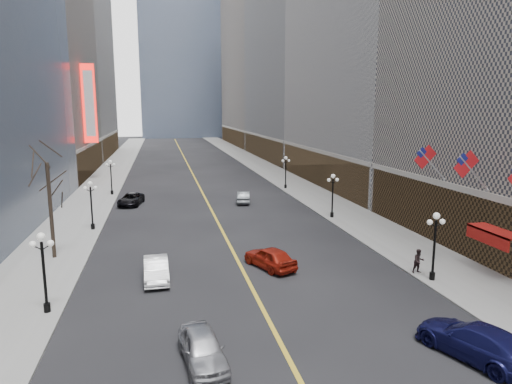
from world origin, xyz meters
name	(u,v)px	position (x,y,z in m)	size (l,w,h in m)	color
sidewalk_east	(292,184)	(14.00, 70.00, 0.07)	(6.00, 230.00, 0.15)	gray
sidewalk_west	(99,190)	(-14.00, 70.00, 0.07)	(6.00, 230.00, 0.15)	gray
lane_line	(195,177)	(0.00, 80.00, 0.01)	(0.25, 200.00, 0.02)	gold
bldg_east_c	(317,50)	(29.88, 106.00, 24.18)	(26.60, 40.60, 48.80)	#969698
bldg_east_d	(272,44)	(29.90, 149.00, 31.17)	(26.60, 46.60, 62.80)	#A09384
streetlamp_east_1	(435,239)	(11.80, 30.00, 2.90)	(1.26, 0.44, 4.52)	black
streetlamp_east_2	(333,191)	(11.80, 48.00, 2.90)	(1.26, 0.44, 4.52)	black
streetlamp_east_3	(286,169)	(11.80, 66.00, 2.90)	(1.26, 0.44, 4.52)	black
streetlamp_west_1	(43,264)	(-11.80, 30.00, 2.90)	(1.26, 0.44, 4.52)	black
streetlamp_west_2	(91,200)	(-11.80, 48.00, 2.90)	(1.26, 0.44, 4.52)	black
streetlamp_west_3	(111,174)	(-11.80, 66.00, 2.90)	(1.26, 0.44, 4.52)	black
flag_4	(468,167)	(15.31, 32.00, 7.29)	(2.87, 0.12, 2.87)	#B2B2B7
flag_5	(427,159)	(15.31, 37.00, 7.29)	(2.87, 0.12, 2.87)	#B2B2B7
awning_c	(493,233)	(16.11, 30.00, 3.08)	(1.40, 4.00, 0.93)	maroon
theatre_marquee	(89,104)	(-15.88, 80.00, 12.00)	(2.00, 0.55, 12.00)	red
tree_west_far	(48,178)	(-13.50, 40.00, 6.24)	(3.60, 3.60, 7.92)	#2D231C
car_nb_near	(203,348)	(-3.85, 23.29, 0.74)	(1.75, 4.35, 1.48)	#9D9FA5
car_nb_mid	(156,269)	(-5.93, 34.05, 0.74)	(1.56, 4.49, 1.48)	white
car_nb_far	(131,199)	(-9.00, 59.22, 0.70)	(2.31, 5.02, 1.39)	black
car_sb_near	(476,341)	(8.35, 21.24, 0.82)	(2.29, 5.63, 1.63)	#121345
car_sb_mid	(270,257)	(2.00, 34.77, 0.78)	(1.84, 4.57, 1.56)	maroon
car_sb_far	(243,197)	(4.24, 57.77, 0.71)	(1.49, 4.28, 1.41)	#52575A
ped_east_walk	(419,261)	(11.60, 31.35, 0.98)	(0.81, 0.44, 1.67)	black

